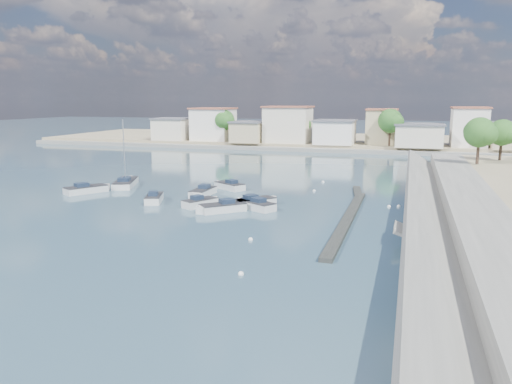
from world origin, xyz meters
TOP-DOWN VIEW (x-y plane):
  - ground at (0.00, 40.00)m, footprint 400.00×400.00m
  - seawall_walkway at (18.50, 13.00)m, footprint 5.00×90.00m
  - breakwater at (6.90, 12.69)m, footprint 2.00×31.02m
  - far_shore_land at (0.00, 92.00)m, footprint 160.00×40.00m
  - far_shore_quay at (0.00, 71.00)m, footprint 160.00×2.50m
  - far_town at (10.71, 76.92)m, footprint 113.01×12.80m
  - shore_trees at (8.34, 68.11)m, footprint 74.56×38.32m
  - motorboat_a at (-14.86, 12.59)m, footprint 2.97×4.61m
  - motorboat_b at (-8.83, 11.91)m, footprint 3.21×4.20m
  - motorboat_c at (-3.09, 12.39)m, footprint 4.92×3.85m
  - motorboat_d at (-5.92, 9.99)m, footprint 4.70×4.55m
  - motorboat_e at (-25.37, 15.14)m, footprint 4.32×5.35m
  - motorboat_f at (-9.69, 22.59)m, footprint 4.62×3.79m
  - motorboat_g at (-11.08, 17.27)m, footprint 1.80×5.17m
  - motorboat_h at (-3.28, 13.91)m, footprint 4.42×4.70m
  - sailboat at (-23.54, 20.83)m, footprint 4.62×7.48m
  - mooring_buoys at (4.41, 14.06)m, footprint 11.64×38.42m

SIDE VIEW (x-z plane):
  - ground at x=0.00m, z-range 0.00..0.00m
  - mooring_buoys at x=4.41m, z-range -0.14..0.24m
  - breakwater at x=6.90m, z-range 0.00..0.35m
  - motorboat_d at x=-5.92m, z-range -0.36..1.12m
  - motorboat_b at x=-8.83m, z-range -0.36..1.12m
  - motorboat_f at x=-9.69m, z-range -0.36..1.12m
  - motorboat_e at x=-25.37m, z-range -0.36..1.12m
  - motorboat_h at x=-3.28m, z-range -0.36..1.12m
  - motorboat_a at x=-14.86m, z-range -0.36..1.12m
  - motorboat_c at x=-3.09m, z-range -0.36..1.12m
  - motorboat_g at x=-11.08m, z-range -0.36..1.12m
  - far_shore_quay at x=0.00m, z-range 0.00..0.80m
  - sailboat at x=-23.54m, z-range -4.10..4.90m
  - far_shore_land at x=0.00m, z-range 0.00..1.40m
  - seawall_walkway at x=18.50m, z-range 0.00..1.80m
  - far_town at x=10.71m, z-range 0.76..9.11m
  - shore_trees at x=8.34m, z-range 2.26..10.18m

